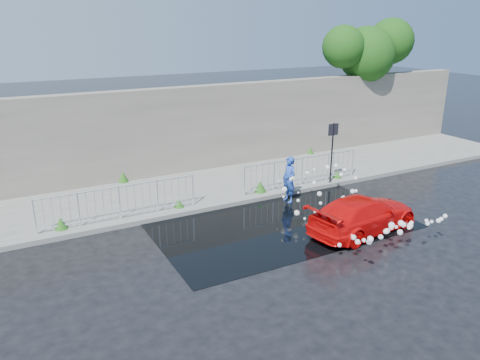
% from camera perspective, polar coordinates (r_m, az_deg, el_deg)
% --- Properties ---
extents(ground, '(90.00, 90.00, 0.00)m').
position_cam_1_polar(ground, '(14.16, 5.21, -7.00)').
color(ground, black).
rests_on(ground, ground).
extents(pavement, '(30.00, 4.00, 0.15)m').
position_cam_1_polar(pavement, '(18.19, -3.33, -0.73)').
color(pavement, '#5C5D59').
rests_on(pavement, ground).
extents(curb, '(30.00, 0.25, 0.16)m').
position_cam_1_polar(curb, '(16.50, -0.43, -2.77)').
color(curb, '#5C5D59').
rests_on(curb, ground).
extents(retaining_wall, '(30.00, 0.60, 3.50)m').
position_cam_1_polar(retaining_wall, '(19.64, -6.12, 6.20)').
color(retaining_wall, '#656055').
rests_on(retaining_wall, pavement).
extents(puddle, '(8.00, 5.00, 0.01)m').
position_cam_1_polar(puddle, '(15.17, 4.75, -5.15)').
color(puddle, black).
rests_on(puddle, ground).
extents(sign_post, '(0.45, 0.06, 2.50)m').
position_cam_1_polar(sign_post, '(18.30, 11.20, 4.45)').
color(sign_post, black).
rests_on(sign_post, ground).
extents(tree, '(5.15, 2.73, 6.33)m').
position_cam_1_polar(tree, '(24.61, 15.46, 15.05)').
color(tree, '#332114').
rests_on(tree, ground).
extents(railing_left, '(5.05, 0.05, 1.10)m').
position_cam_1_polar(railing_left, '(15.30, -14.49, -2.54)').
color(railing_left, silver).
rests_on(railing_left, pavement).
extents(railing_right, '(5.05, 0.05, 1.10)m').
position_cam_1_polar(railing_right, '(18.05, 7.54, 1.19)').
color(railing_right, silver).
rests_on(railing_right, pavement).
extents(weeds, '(12.17, 3.93, 0.43)m').
position_cam_1_polar(weeds, '(17.59, -3.78, -0.55)').
color(weeds, '#1C5015').
rests_on(weeds, pavement).
extents(water_spray, '(3.52, 5.78, 0.94)m').
position_cam_1_polar(water_spray, '(14.89, 14.16, -3.26)').
color(water_spray, white).
rests_on(water_spray, ground).
extents(red_car, '(4.04, 2.12, 1.12)m').
position_cam_1_polar(red_car, '(14.80, 14.77, -4.04)').
color(red_car, red).
rests_on(red_car, ground).
extents(person, '(0.43, 0.63, 1.67)m').
position_cam_1_polar(person, '(16.63, 6.00, 0.06)').
color(person, '#2248AE').
rests_on(person, ground).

